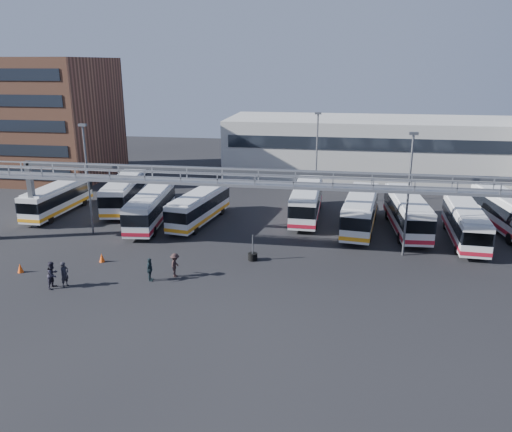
% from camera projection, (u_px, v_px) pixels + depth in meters
% --- Properties ---
extents(ground, '(140.00, 140.00, 0.00)m').
position_uv_depth(ground, '(246.00, 280.00, 36.74)').
color(ground, black).
rests_on(ground, ground).
extents(gantry, '(51.40, 5.15, 7.10)m').
position_uv_depth(gantry, '(258.00, 189.00, 40.66)').
color(gantry, gray).
rests_on(gantry, ground).
extents(apartment_building, '(18.00, 15.00, 16.00)m').
position_uv_depth(apartment_building, '(40.00, 119.00, 67.91)').
color(apartment_building, brown).
rests_on(apartment_building, ground).
extents(warehouse, '(42.00, 14.00, 8.00)m').
position_uv_depth(warehouse, '(379.00, 148.00, 69.57)').
color(warehouse, '#9E9E99').
rests_on(warehouse, ground).
extents(light_pole_left, '(0.70, 0.35, 10.21)m').
position_uv_depth(light_pole_left, '(87.00, 174.00, 45.06)').
color(light_pole_left, '#4C4F54').
rests_on(light_pole_left, ground).
extents(light_pole_mid, '(0.70, 0.35, 10.21)m').
position_uv_depth(light_pole_mid, '(409.00, 188.00, 39.82)').
color(light_pole_mid, '#4C4F54').
rests_on(light_pole_mid, ground).
extents(light_pole_back, '(0.70, 0.35, 10.21)m').
position_uv_depth(light_pole_back, '(317.00, 153.00, 55.20)').
color(light_pole_back, '#4C4F54').
rests_on(light_pole_back, ground).
extents(bus_0, '(2.67, 10.39, 3.14)m').
position_uv_depth(bus_0, '(57.00, 198.00, 52.36)').
color(bus_0, silver).
rests_on(bus_0, ground).
extents(bus_1, '(4.47, 11.50, 3.41)m').
position_uv_depth(bus_1, '(125.00, 192.00, 54.28)').
color(bus_1, silver).
rests_on(bus_1, ground).
extents(bus_2, '(3.62, 11.04, 3.29)m').
position_uv_depth(bus_2, '(151.00, 207.00, 48.72)').
color(bus_2, silver).
rests_on(bus_2, ground).
extents(bus_3, '(4.00, 10.58, 3.14)m').
position_uv_depth(bus_3, '(199.00, 206.00, 49.35)').
color(bus_3, silver).
rests_on(bus_3, ground).
extents(bus_5, '(2.80, 11.34, 3.43)m').
position_uv_depth(bus_5, '(307.00, 200.00, 50.94)').
color(bus_5, silver).
rests_on(bus_5, ground).
extents(bus_6, '(4.02, 11.61, 3.45)m').
position_uv_depth(bus_6, '(361.00, 210.00, 47.48)').
color(bus_6, silver).
rests_on(bus_6, ground).
extents(bus_7, '(3.34, 11.51, 3.45)m').
position_uv_depth(bus_7, '(407.00, 212.00, 46.97)').
color(bus_7, silver).
rests_on(bus_7, ground).
extents(bus_8, '(2.94, 10.66, 3.21)m').
position_uv_depth(bus_8, '(465.00, 223.00, 44.11)').
color(bus_8, silver).
rests_on(bus_8, ground).
extents(bus_9, '(4.16, 11.70, 3.48)m').
position_uv_depth(bus_9, '(507.00, 212.00, 46.84)').
color(bus_9, silver).
rests_on(bus_9, ground).
extents(pedestrian_a, '(0.61, 0.78, 1.87)m').
position_uv_depth(pedestrian_a, '(65.00, 274.00, 35.44)').
color(pedestrian_a, black).
rests_on(pedestrian_a, ground).
extents(pedestrian_b, '(0.82, 1.01, 1.97)m').
position_uv_depth(pedestrian_b, '(53.00, 275.00, 35.25)').
color(pedestrian_b, '#23212D').
rests_on(pedestrian_b, ground).
extents(pedestrian_c, '(0.75, 1.23, 1.84)m').
position_uv_depth(pedestrian_c, '(175.00, 265.00, 37.08)').
color(pedestrian_c, '#2D1E1E').
rests_on(pedestrian_c, ground).
extents(pedestrian_d, '(0.52, 1.06, 1.75)m').
position_uv_depth(pedestrian_d, '(150.00, 270.00, 36.40)').
color(pedestrian_d, '#19272D').
rests_on(pedestrian_d, ground).
extents(cone_left, '(0.55, 0.55, 0.71)m').
position_uv_depth(cone_left, '(20.00, 268.00, 38.00)').
color(cone_left, '#F44D0D').
rests_on(cone_left, ground).
extents(cone_right, '(0.56, 0.56, 0.71)m').
position_uv_depth(cone_right, '(102.00, 258.00, 40.01)').
color(cone_right, '#F44D0D').
rests_on(cone_right, ground).
extents(tire_stack, '(0.76, 0.76, 2.17)m').
position_uv_depth(tire_stack, '(253.00, 256.00, 40.35)').
color(tire_stack, black).
rests_on(tire_stack, ground).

